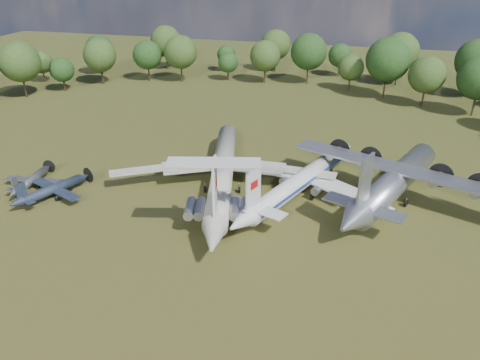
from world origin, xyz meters
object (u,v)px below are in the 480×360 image
(il62_airliner, at_px, (223,174))
(person_on_il62, at_px, (217,195))
(small_prop_west, at_px, (53,191))
(small_prop_northwest, at_px, (32,182))
(tu104_jet, at_px, (302,183))
(an12_transport, at_px, (395,185))

(il62_airliner, xyz_separation_m, person_on_il62, (3.45, -13.96, 3.53))
(small_prop_west, distance_m, small_prop_northwest, 6.66)
(il62_airliner, bearing_deg, person_on_il62, -90.00)
(il62_airliner, xyz_separation_m, tu104_jet, (14.07, 1.23, -0.40))
(il62_airliner, relative_size, small_prop_west, 3.18)
(an12_transport, bearing_deg, tu104_jet, -150.47)
(small_prop_northwest, distance_m, person_on_il62, 37.28)
(small_prop_northwest, bearing_deg, small_prop_west, -28.65)
(person_on_il62, bearing_deg, an12_transport, -163.32)
(tu104_jet, bearing_deg, small_prop_northwest, -146.70)
(person_on_il62, bearing_deg, il62_airliner, -93.11)
(il62_airliner, height_order, person_on_il62, person_on_il62)
(il62_airliner, distance_m, tu104_jet, 14.13)
(il62_airliner, height_order, tu104_jet, il62_airliner)
(il62_airliner, xyz_separation_m, small_prop_northwest, (-33.14, -8.95, -1.54))
(tu104_jet, relative_size, person_on_il62, 22.50)
(il62_airliner, bearing_deg, tu104_jet, -8.90)
(il62_airliner, height_order, an12_transport, an12_transport)
(tu104_jet, relative_size, small_prop_northwest, 3.08)
(il62_airliner, distance_m, small_prop_northwest, 34.37)
(tu104_jet, bearing_deg, small_prop_west, -141.69)
(il62_airliner, distance_m, an12_transport, 29.57)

